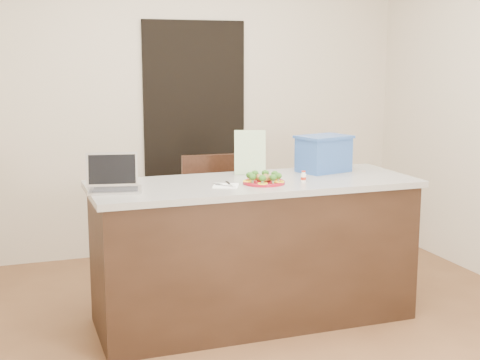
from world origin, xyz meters
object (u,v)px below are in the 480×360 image
object	(u,v)px
napkin	(226,186)
yogurt_bottle	(303,177)
chair	(215,213)
plate	(264,182)
laptop	(114,180)
blue_box	(324,153)
island	(254,251)

from	to	relation	value
napkin	yogurt_bottle	world-z (taller)	yogurt_bottle
yogurt_bottle	chair	distance (m)	0.99
plate	chair	size ratio (longest dim) A/B	0.27
laptop	napkin	bearing A→B (deg)	1.81
napkin	chair	world-z (taller)	chair
blue_box	chair	distance (m)	0.95
plate	island	bearing A→B (deg)	102.38
blue_box	laptop	bearing A→B (deg)	170.97
blue_box	napkin	bearing A→B (deg)	-176.21
napkin	yogurt_bottle	bearing A→B (deg)	-3.09
island	blue_box	size ratio (longest dim) A/B	5.18
plate	laptop	distance (m)	0.91
laptop	yogurt_bottle	bearing A→B (deg)	4.64
island	chair	size ratio (longest dim) A/B	2.11
chair	laptop	bearing A→B (deg)	-136.08
plate	napkin	xyz separation A→B (m)	(-0.25, -0.00, -0.01)
blue_box	plate	bearing A→B (deg)	-168.72
plate	napkin	world-z (taller)	plate
yogurt_bottle	laptop	bearing A→B (deg)	173.16
plate	napkin	size ratio (longest dim) A/B	1.73
plate	laptop	bearing A→B (deg)	173.14
yogurt_bottle	blue_box	distance (m)	0.43
plate	blue_box	xyz separation A→B (m)	(0.54, 0.28, 0.11)
blue_box	chair	xyz separation A→B (m)	(-0.60, 0.55, -0.49)
island	laptop	distance (m)	1.02
island	yogurt_bottle	bearing A→B (deg)	-26.13
island	napkin	size ratio (longest dim) A/B	13.72
island	plate	world-z (taller)	plate
plate	laptop	size ratio (longest dim) A/B	0.77
island	laptop	bearing A→B (deg)	179.81
napkin	chair	distance (m)	0.92
yogurt_bottle	chair	bearing A→B (deg)	110.30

